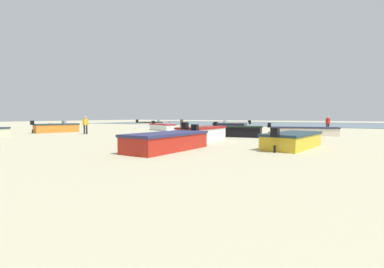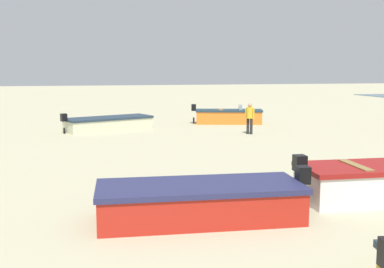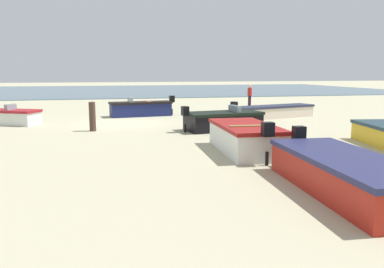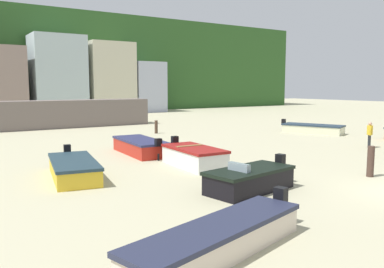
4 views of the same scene
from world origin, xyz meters
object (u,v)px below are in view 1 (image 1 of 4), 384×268
Objects in this scene: boat_white_1 at (153,125)px; boat_cream_4 at (303,131)px; boat_white_6 at (162,127)px; boat_black_7 at (239,131)px; mooring_post_mid_beach at (182,127)px; beach_walker_foreground at (328,122)px; boat_red_0 at (167,141)px; boat_yellow_2 at (293,140)px; boat_navy_3 at (231,127)px; boat_white_5 at (202,134)px; boat_orange_8 at (57,128)px; beach_walker_distant at (85,123)px.

boat_white_1 is 19.82m from boat_cream_4.
boat_black_7 is (-10.57, 4.47, 0.04)m from boat_white_6.
mooring_post_mid_beach is at bearing 80.49° from boat_white_6.
beach_walker_foreground reaches higher than mooring_post_mid_beach.
beach_walker_foreground is at bearing -102.40° from boat_red_0.
boat_yellow_2 is 18.37m from boat_white_6.
mooring_post_mid_beach reaches higher than boat_black_7.
boat_white_1 is 1.12× the size of boat_navy_3.
boat_white_5 is 0.89× the size of boat_white_6.
mooring_post_mid_beach reaches higher than boat_red_0.
boat_red_0 is 11.92m from mooring_post_mid_beach.
boat_cream_4 is 3.40× the size of beach_walker_foreground.
boat_orange_8 reaches higher than boat_yellow_2.
boat_white_1 is 1.14× the size of boat_white_5.
boat_navy_3 is 0.91× the size of boat_white_6.
beach_walker_distant reaches higher than boat_orange_8.
boat_yellow_2 is 17.92m from beach_walker_distant.
boat_red_0 is 3.73× the size of mooring_post_mid_beach.
boat_white_1 reaches higher than boat_black_7.
boat_white_5 is at bearing 131.00° from mooring_post_mid_beach.
beach_walker_foreground is at bearing -137.86° from mooring_post_mid_beach.
boat_white_5 reaches higher than boat_red_0.
boat_white_5 is (4.96, 8.70, 0.11)m from boat_cream_4.
boat_white_1 is at bearing 56.83° from beach_walker_distant.
beach_walker_distant is (13.03, 3.78, 0.52)m from boat_black_7.
boat_white_6 is at bearing 31.16° from beach_walker_distant.
boat_white_5 reaches higher than boat_white_6.
boat_red_0 is 1.10× the size of boat_white_6.
boat_red_0 is 9.49m from boat_black_7.
boat_white_6 is (7.44, 1.97, -0.06)m from boat_navy_3.
boat_yellow_2 is at bearing 31.23° from boat_black_7.
boat_white_6 is (15.36, -10.07, 0.00)m from boat_yellow_2.
boat_red_0 is 21.79m from beach_walker_foreground.
beach_walker_distant reaches higher than boat_white_5.
boat_white_6 is (-4.44, 4.13, -0.05)m from boat_white_1.
boat_cream_4 is 5.71m from boat_black_7.
beach_walker_distant is (18.79, 15.26, 0.00)m from beach_walker_foreground.
boat_red_0 is 18.44m from boat_orange_8.
boat_cream_4 is (-4.38, -13.33, -0.05)m from boat_red_0.
boat_black_7 is 2.38× the size of beach_walker_distant.
boat_yellow_2 is at bearing -11.84° from boat_cream_4.
beach_walker_distant is at bearing -81.41° from boat_cream_4.
boat_white_1 is at bearing 154.07° from boat_yellow_2.
beach_walker_foreground is at bearing 46.97° from boat_orange_8.
boat_white_5 is at bearing 73.19° from boat_white_6.
boat_red_0 is 6.28m from boat_yellow_2.
beach_walker_foreground is 24.20m from beach_walker_distant.
boat_white_6 is (10.42, -13.96, -0.03)m from boat_red_0.
boat_cream_4 is 1.43× the size of boat_black_7.
boat_orange_8 is at bearing -87.97° from boat_black_7.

